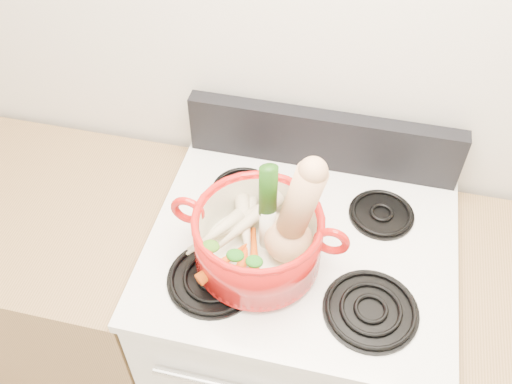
% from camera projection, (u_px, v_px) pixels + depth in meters
% --- Properties ---
extents(wall_back, '(3.50, 0.02, 2.60)m').
position_uv_depth(wall_back, '(334.00, 50.00, 1.43)').
color(wall_back, silver).
rests_on(wall_back, floor).
extents(stove_body, '(0.76, 0.65, 0.92)m').
position_uv_depth(stove_body, '(293.00, 336.00, 1.82)').
color(stove_body, white).
rests_on(stove_body, floor).
extents(cooktop, '(0.78, 0.67, 0.03)m').
position_uv_depth(cooktop, '(301.00, 247.00, 1.47)').
color(cooktop, white).
rests_on(cooktop, stove_body).
extents(control_backsplash, '(0.76, 0.05, 0.18)m').
position_uv_depth(control_backsplash, '(323.00, 140.00, 1.59)').
color(control_backsplash, black).
rests_on(control_backsplash, cooktop).
extents(burner_front_left, '(0.22, 0.22, 0.02)m').
position_uv_depth(burner_front_left, '(213.00, 278.00, 1.38)').
color(burner_front_left, black).
rests_on(burner_front_left, cooktop).
extents(burner_front_right, '(0.22, 0.22, 0.02)m').
position_uv_depth(burner_front_right, '(371.00, 309.00, 1.32)').
color(burner_front_right, black).
rests_on(burner_front_right, cooktop).
extents(burner_back_left, '(0.17, 0.17, 0.02)m').
position_uv_depth(burner_back_left, '(243.00, 189.00, 1.57)').
color(burner_back_left, black).
rests_on(burner_back_left, cooktop).
extents(burner_back_right, '(0.17, 0.17, 0.02)m').
position_uv_depth(burner_back_right, '(382.00, 213.00, 1.51)').
color(burner_back_right, black).
rests_on(burner_back_right, cooktop).
extents(dutch_oven, '(0.32, 0.32, 0.15)m').
position_uv_depth(dutch_oven, '(258.00, 239.00, 1.35)').
color(dutch_oven, '#B2120F').
rests_on(dutch_oven, burner_front_left).
extents(pot_handle_left, '(0.09, 0.02, 0.08)m').
position_uv_depth(pot_handle_left, '(188.00, 210.00, 1.34)').
color(pot_handle_left, '#B2120F').
rests_on(pot_handle_left, dutch_oven).
extents(pot_handle_right, '(0.09, 0.02, 0.08)m').
position_uv_depth(pot_handle_right, '(332.00, 241.00, 1.28)').
color(pot_handle_right, '#B2120F').
rests_on(pot_handle_right, dutch_oven).
extents(squash, '(0.18, 0.12, 0.31)m').
position_uv_depth(squash, '(291.00, 214.00, 1.27)').
color(squash, tan).
rests_on(squash, dutch_oven).
extents(leek, '(0.06, 0.06, 0.28)m').
position_uv_depth(leek, '(268.00, 206.00, 1.30)').
color(leek, white).
rests_on(leek, dutch_oven).
extents(ginger, '(0.08, 0.06, 0.04)m').
position_uv_depth(ginger, '(279.00, 225.00, 1.41)').
color(ginger, tan).
rests_on(ginger, dutch_oven).
extents(parsnip_0, '(0.07, 0.21, 0.06)m').
position_uv_depth(parsnip_0, '(249.00, 227.00, 1.40)').
color(parsnip_0, beige).
rests_on(parsnip_0, dutch_oven).
extents(parsnip_1, '(0.18, 0.17, 0.06)m').
position_uv_depth(parsnip_1, '(224.00, 230.00, 1.39)').
color(parsnip_1, beige).
rests_on(parsnip_1, dutch_oven).
extents(parsnip_2, '(0.11, 0.20, 0.06)m').
position_uv_depth(parsnip_2, '(245.00, 226.00, 1.39)').
color(parsnip_2, beige).
rests_on(parsnip_2, dutch_oven).
extents(parsnip_3, '(0.13, 0.16, 0.05)m').
position_uv_depth(parsnip_3, '(214.00, 233.00, 1.37)').
color(parsnip_3, beige).
rests_on(parsnip_3, dutch_oven).
extents(parsnip_4, '(0.16, 0.21, 0.06)m').
position_uv_depth(parsnip_4, '(247.00, 222.00, 1.38)').
color(parsnip_4, beige).
rests_on(parsnip_4, dutch_oven).
extents(carrot_0, '(0.03, 0.16, 0.04)m').
position_uv_depth(carrot_0, '(245.00, 255.00, 1.35)').
color(carrot_0, '#C43609').
rests_on(carrot_0, dutch_oven).
extents(carrot_1, '(0.11, 0.14, 0.04)m').
position_uv_depth(carrot_1, '(224.00, 263.00, 1.33)').
color(carrot_1, '#DF510B').
rests_on(carrot_1, dutch_oven).
extents(carrot_2, '(0.07, 0.16, 0.04)m').
position_uv_depth(carrot_2, '(254.00, 257.00, 1.34)').
color(carrot_2, '#D1520A').
rests_on(carrot_2, dutch_oven).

